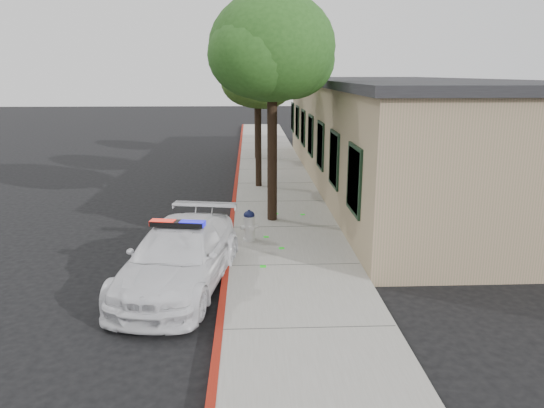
{
  "coord_description": "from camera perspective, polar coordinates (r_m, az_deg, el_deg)",
  "views": [
    {
      "loc": [
        0.63,
        -10.96,
        4.48
      ],
      "look_at": [
        1.17,
        1.24,
        1.29
      ],
      "focal_mm": 33.31,
      "sensor_mm": 36.0,
      "label": 1
    }
  ],
  "objects": [
    {
      "name": "clapboard_building",
      "position": [
        21.0,
        14.39,
        7.74
      ],
      "size": [
        7.3,
        20.89,
        4.24
      ],
      "color": "tan",
      "rests_on": "ground"
    },
    {
      "name": "ground",
      "position": [
        11.86,
        -5.44,
        -7.63
      ],
      "size": [
        120.0,
        120.0,
        0.0
      ],
      "primitive_type": "plane",
      "color": "black",
      "rests_on": "ground"
    },
    {
      "name": "fire_hydrant",
      "position": [
        13.38,
        -2.58,
        -2.4
      ],
      "size": [
        0.48,
        0.41,
        0.83
      ],
      "rotation": [
        0.0,
        0.0,
        0.28
      ],
      "color": "silver",
      "rests_on": "sidewalk"
    },
    {
      "name": "police_car",
      "position": [
        10.97,
        -10.45,
        -5.86
      ],
      "size": [
        2.69,
        4.94,
        1.48
      ],
      "rotation": [
        0.0,
        0.0,
        -0.17
      ],
      "color": "silver",
      "rests_on": "ground"
    },
    {
      "name": "sidewalk",
      "position": [
        14.67,
        1.37,
        -2.84
      ],
      "size": [
        3.2,
        60.0,
        0.15
      ],
      "primitive_type": "cube",
      "color": "gray",
      "rests_on": "ground"
    },
    {
      "name": "street_tree_mid",
      "position": [
        19.48,
        -1.6,
        13.89
      ],
      "size": [
        2.83,
        2.94,
        5.41
      ],
      "rotation": [
        0.0,
        0.0,
        0.34
      ],
      "color": "black",
      "rests_on": "sidewalk"
    },
    {
      "name": "red_curb",
      "position": [
        14.65,
        -4.66,
        -2.9
      ],
      "size": [
        0.14,
        60.0,
        0.16
      ],
      "primitive_type": "cube",
      "color": "#9F2511",
      "rests_on": "ground"
    },
    {
      "name": "street_tree_far",
      "position": [
        26.17,
        -1.69,
        13.66
      ],
      "size": [
        2.91,
        2.73,
        5.17
      ],
      "rotation": [
        0.0,
        0.0,
        -0.1
      ],
      "color": "black",
      "rests_on": "sidewalk"
    },
    {
      "name": "street_tree_near",
      "position": [
        14.75,
        0.08,
        16.76
      ],
      "size": [
        3.64,
        3.57,
        6.54
      ],
      "rotation": [
        0.0,
        0.0,
        0.14
      ],
      "color": "black",
      "rests_on": "sidewalk"
    }
  ]
}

